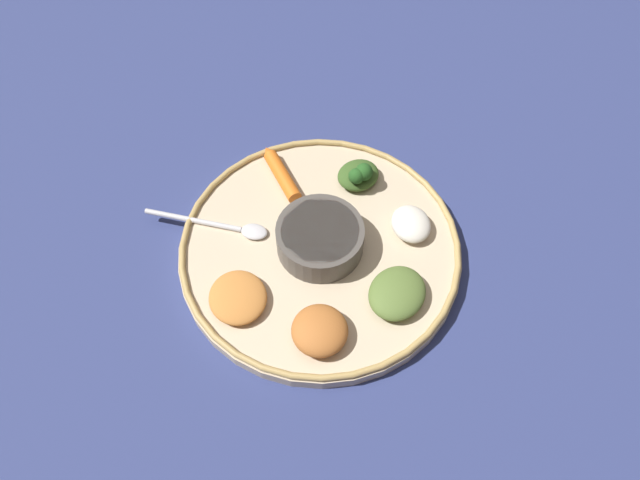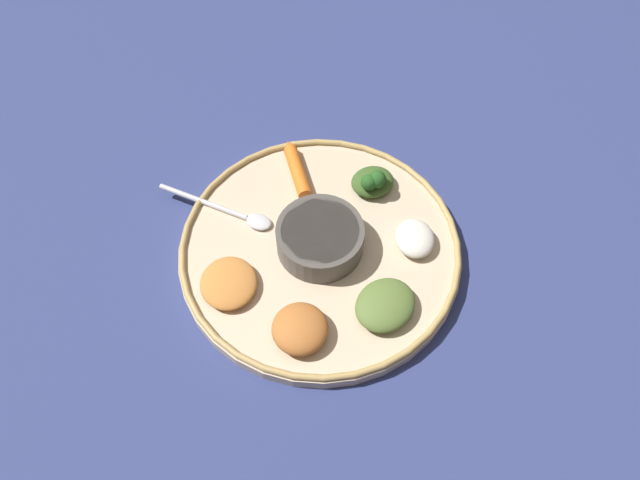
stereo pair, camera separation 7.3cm
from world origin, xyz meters
TOP-DOWN VIEW (x-y plane):
  - ground_plane at (0.00, 0.00)m, footprint 2.40×2.40m
  - platter at (0.00, 0.00)m, footprint 0.36×0.36m
  - platter_rim at (0.00, 0.00)m, footprint 0.35×0.35m
  - center_bowl at (0.00, 0.00)m, footprint 0.11×0.11m
  - spoon at (0.06, -0.11)m, footprint 0.10×0.15m
  - greens_pile at (-0.11, -0.03)m, footprint 0.07×0.06m
  - carrot_near_spoon at (-0.04, -0.12)m, footprint 0.05×0.10m
  - mound_squash at (0.12, -0.02)m, footprint 0.09×0.10m
  - mound_chickpea at (0.09, 0.08)m, footprint 0.09×0.09m
  - mound_collards at (-0.01, 0.12)m, footprint 0.09×0.08m
  - mound_rice_white at (-0.10, 0.06)m, footprint 0.07×0.07m

SIDE VIEW (x-z plane):
  - ground_plane at x=0.00m, z-range 0.00..0.00m
  - platter at x=0.00m, z-range 0.00..0.02m
  - platter_rim at x=0.00m, z-range 0.02..0.02m
  - spoon at x=0.06m, z-range 0.02..0.03m
  - carrot_near_spoon at x=-0.04m, z-range 0.02..0.04m
  - mound_squash at x=0.12m, z-range 0.02..0.04m
  - mound_rice_white at x=-0.10m, z-range 0.02..0.04m
  - mound_collards at x=-0.01m, z-range 0.02..0.04m
  - mound_chickpea at x=0.09m, z-range 0.02..0.05m
  - greens_pile at x=-0.11m, z-range 0.01..0.05m
  - center_bowl at x=0.00m, z-range 0.02..0.06m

